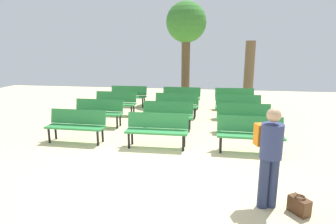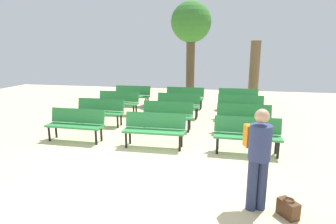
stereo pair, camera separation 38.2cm
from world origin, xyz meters
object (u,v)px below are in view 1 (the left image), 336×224
Objects in this scene: bench_r1_c1 at (167,114)px; bench_r2_c2 at (238,105)px; tree_0 at (249,73)px; bench_r2_c0 at (115,102)px; bench_r3_c0 at (128,95)px; bench_r2_c1 at (176,104)px; tree_1 at (186,25)px; bench_r3_c2 at (234,97)px; bench_r1_c0 at (98,111)px; bench_r0_c1 at (157,128)px; bench_r1_c2 at (243,116)px; handbag at (299,205)px; bench_r0_c2 at (250,132)px; bench_r3_c1 at (181,96)px; visitor_with_backpack at (270,152)px; bench_r0_c0 at (77,124)px.

bench_r1_c1 is 2.85m from bench_r2_c2.
tree_0 is (0.70, 3.15, 0.91)m from bench_r2_c2.
bench_r3_c0 is (0.03, 1.62, 0.00)m from bench_r2_c0.
bench_r2_c0 is 0.99× the size of bench_r2_c1.
tree_1 is (2.32, 1.96, 3.03)m from bench_r3_c0.
bench_r2_c2 is at bearing -102.54° from tree_0.
tree_1 is at bearing 138.02° from bench_r3_c2.
tree_0 is (5.30, 4.79, 0.91)m from bench_r1_c0.
bench_r0_c1 is 2.86m from bench_r1_c2.
bench_r1_c1 is at bearing -35.98° from bench_r2_c0.
bench_r3_c2 is (2.23, 1.70, 0.00)m from bench_r2_c1.
bench_r0_c1 is 0.35× the size of tree_1.
bench_r3_c0 is (-2.33, 1.65, 0.00)m from bench_r2_c1.
bench_r1_c0 and bench_r1_c1 have the same top height.
handbag is at bearing -49.54° from bench_r2_c0.
bench_r3_c1 is at bearing 115.09° from bench_r0_c2.
bench_r1_c1 is 6.06m from tree_1.
bench_r2_c0 is 1.00× the size of bench_r3_c0.
bench_r2_c0 and bench_r2_c1 have the same top height.
bench_r3_c1 is (2.38, 3.24, 0.00)m from bench_r1_c0.
visitor_with_backpack is at bearing -88.36° from bench_r2_c2.
bench_r0_c0 is at bearing -129.47° from tree_0.
bench_r0_c2 is at bearing 0.28° from bench_r0_c0.
bench_r0_c2 is at bearing -96.09° from tree_0.
bench_r1_c2 is 0.97× the size of visitor_with_backpack.
visitor_with_backpack is (2.22, -9.37, -2.60)m from tree_1.
bench_r2_c0 is 2.36m from bench_r2_c1.
bench_r3_c0 is 4.38× the size of handbag.
bench_r0_c0 is 3.24m from bench_r2_c0.
bench_r1_c2 is (4.59, 1.59, 0.00)m from bench_r0_c0.
tree_1 reaches higher than handbag.
bench_r2_c0 is at bearing -178.00° from bench_r2_c2.
bench_r1_c1 is at bearing -90.66° from tree_1.
tree_1 reaches higher than bench_r2_c0.
handbag is at bearing -27.33° from bench_r0_c0.
bench_r1_c2 is 0.99× the size of bench_r2_c2.
bench_r0_c0 is at bearing -47.09° from visitor_with_backpack.
bench_r3_c0 is (-4.58, 4.91, 0.00)m from bench_r0_c2.
bench_r1_c0 is at bearing -144.86° from bench_r2_c1.
visitor_with_backpack reaches higher than handbag.
bench_r2_c2 is at bearing 35.72° from bench_r1_c1.
bench_r3_c1 is (2.37, 1.61, 0.00)m from bench_r2_c0.
bench_r3_c1 is 0.97× the size of visitor_with_backpack.
bench_r0_c1 is at bearing -144.39° from bench_r1_c2.
bench_r0_c0 and bench_r0_c2 have the same top height.
bench_r1_c1 reaches higher than handbag.
bench_r2_c2 is 1.65m from bench_r3_c2.
bench_r0_c1 is 1.00× the size of bench_r1_c0.
tree_1 is at bearing 40.66° from bench_r3_c0.
bench_r1_c1 is at bearing 122.88° from handbag.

